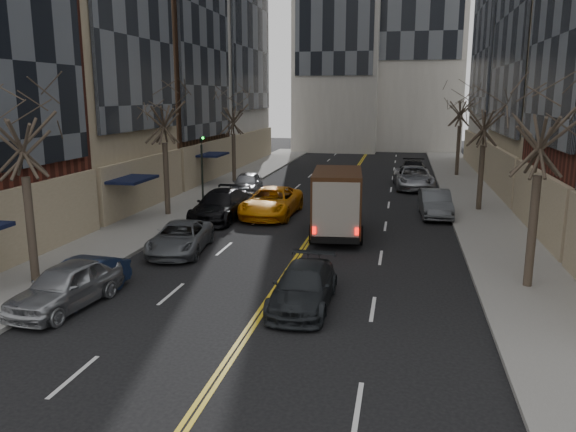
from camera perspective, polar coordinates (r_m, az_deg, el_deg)
name	(u,v)px	position (r m, az deg, el deg)	size (l,w,h in m)	color
sidewalk_left	(206,194)	(39.31, -8.30, 2.20)	(4.00, 66.00, 0.15)	slate
sidewalk_right	(478,204)	(37.32, 18.70, 1.15)	(4.00, 66.00, 0.15)	slate
tree_lf_near	(19,112)	(21.75, -25.65, 9.51)	(3.20, 3.20, 8.41)	#382D23
tree_lf_mid	(163,99)	(32.16, -12.61, 11.53)	(3.20, 3.20, 8.91)	#382D23
tree_lf_far	(233,105)	(44.37, -5.63, 11.12)	(3.20, 3.20, 8.12)	#382D23
tree_rt_near	(544,106)	(20.90, 24.58, 10.14)	(3.20, 3.20, 8.71)	#382D23
tree_rt_mid	(486,106)	(34.70, 19.46, 10.45)	(3.20, 3.20, 8.32)	#382D23
tree_rt_far	(461,96)	(49.61, 17.21, 11.59)	(3.20, 3.20, 9.11)	#382D23
traffic_signal	(202,164)	(33.72, -8.74, 5.26)	(0.29, 0.26, 4.70)	black
ups_truck	(337,203)	(27.52, 5.03, 1.35)	(2.88, 6.18, 3.29)	black
observer_sedan	(303,287)	(18.50, 1.58, -7.21)	(1.87, 4.59, 1.33)	black
taxi	(271,202)	(32.05, -1.69, 1.42)	(2.72, 5.89, 1.64)	orange
pedestrian	(342,221)	(26.71, 5.48, -0.56)	(0.68, 0.45, 1.88)	black
parked_lf_a	(66,286)	(19.71, -21.62, -6.60)	(1.77, 4.40, 1.50)	#989B9F
parked_lf_b	(81,280)	(20.42, -20.30, -6.15)	(1.37, 3.94, 1.30)	#101A33
parked_lf_c	(180,238)	(25.16, -10.90, -2.18)	(2.19, 4.75, 1.32)	#53575C
parked_lf_d	(220,205)	(31.35, -6.89, 1.08)	(2.29, 5.62, 1.63)	black
parked_lf_e	(247,184)	(39.20, -4.18, 3.30)	(1.82, 4.53, 1.54)	#A1A3A9
parked_rt_a	(435,203)	(33.04, 14.73, 1.24)	(1.61, 4.62, 1.52)	#46494D
parked_rt_b	(414,178)	(42.68, 12.64, 3.83)	(2.72, 5.90, 1.64)	#A3A5AA
parked_rt_c	(413,170)	(47.37, 12.58, 4.57)	(2.14, 5.28, 1.53)	black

